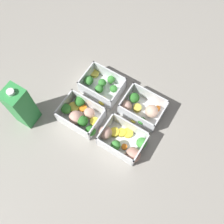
# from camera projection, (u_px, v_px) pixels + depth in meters

# --- Properties ---
(ground_plane) EXTENTS (4.00, 4.00, 0.00)m
(ground_plane) POSITION_uv_depth(u_px,v_px,m) (112.00, 114.00, 0.97)
(ground_plane) COLOR gray
(container_near_left) EXTENTS (0.15, 0.12, 0.06)m
(container_near_left) POSITION_uv_depth(u_px,v_px,m) (141.00, 108.00, 0.95)
(container_near_left) COLOR white
(container_near_left) RESTS_ON ground_plane
(container_near_right) EXTENTS (0.15, 0.12, 0.06)m
(container_near_right) POSITION_uv_depth(u_px,v_px,m) (101.00, 85.00, 0.99)
(container_near_right) COLOR white
(container_near_right) RESTS_ON ground_plane
(container_far_left) EXTENTS (0.19, 0.12, 0.06)m
(container_far_left) POSITION_uv_depth(u_px,v_px,m) (123.00, 142.00, 0.90)
(container_far_left) COLOR white
(container_far_left) RESTS_ON ground_plane
(container_far_right) EXTENTS (0.16, 0.12, 0.06)m
(container_far_right) POSITION_uv_depth(u_px,v_px,m) (81.00, 115.00, 0.94)
(container_far_right) COLOR white
(container_far_right) RESTS_ON ground_plane
(juice_carton) EXTENTS (0.07, 0.07, 0.20)m
(juice_carton) POSITION_uv_depth(u_px,v_px,m) (21.00, 106.00, 0.87)
(juice_carton) COLOR green
(juice_carton) RESTS_ON ground_plane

